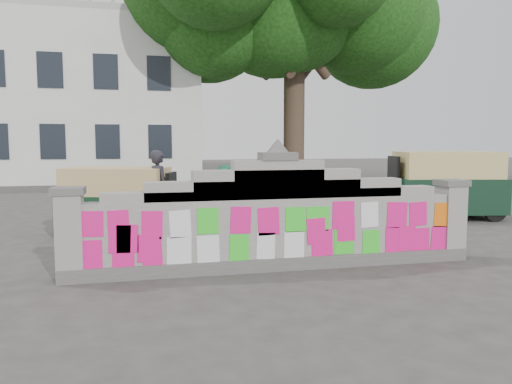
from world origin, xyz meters
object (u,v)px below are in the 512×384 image
(cyclist_rider, at_px, (159,201))
(rickshaw_left, at_px, (120,201))
(pedestrian, at_px, (227,203))
(rickshaw_right, at_px, (443,184))
(cyclist_bike, at_px, (160,216))

(cyclist_rider, height_order, rickshaw_left, cyclist_rider)
(pedestrian, bearing_deg, cyclist_rider, -146.54)
(rickshaw_right, bearing_deg, cyclist_rider, 20.02)
(cyclist_rider, distance_m, pedestrian, 1.38)
(pedestrian, bearing_deg, rickshaw_left, -150.88)
(cyclist_rider, bearing_deg, pedestrian, -132.45)
(rickshaw_left, bearing_deg, cyclist_rider, -12.62)
(cyclist_bike, height_order, rickshaw_left, rickshaw_left)
(cyclist_bike, xyz_separation_m, cyclist_rider, (0.00, 0.00, 0.32))
(cyclist_bike, xyz_separation_m, pedestrian, (1.30, -0.47, 0.29))
(cyclist_rider, height_order, pedestrian, cyclist_rider)
(cyclist_bike, distance_m, cyclist_rider, 0.32)
(cyclist_rider, distance_m, rickshaw_left, 0.90)
(cyclist_bike, height_order, rickshaw_right, rickshaw_right)
(cyclist_rider, xyz_separation_m, pedestrian, (1.30, -0.47, -0.02))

